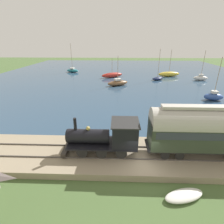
% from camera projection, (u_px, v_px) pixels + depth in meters
% --- Properties ---
extents(ground_plane, '(200.00, 200.00, 0.00)m').
position_uv_depth(ground_plane, '(141.00, 168.00, 14.53)').
color(ground_plane, '#476033').
extents(harbor_water, '(80.00, 80.00, 0.01)m').
position_uv_depth(harbor_water, '(125.00, 74.00, 55.64)').
color(harbor_water, '#2D4760').
rests_on(harbor_water, ground).
extents(rail_embankment, '(5.71, 56.00, 0.71)m').
position_uv_depth(rail_embankment, '(140.00, 156.00, 15.64)').
color(rail_embankment, gray).
rests_on(rail_embankment, ground).
extents(steam_locomotive, '(2.46, 6.55, 3.21)m').
position_uv_depth(steam_locomotive, '(109.00, 135.00, 14.95)').
color(steam_locomotive, black).
rests_on(steam_locomotive, rail_embankment).
extents(passenger_coach, '(2.35, 9.60, 4.44)m').
position_uv_depth(passenger_coach, '(206.00, 129.00, 14.37)').
color(passenger_coach, black).
rests_on(passenger_coach, rail_embankment).
extents(sailboat_white, '(1.90, 3.79, 7.57)m').
position_uv_depth(sailboat_white, '(201.00, 78.00, 46.32)').
color(sailboat_white, white).
rests_on(sailboat_white, harbor_water).
extents(sailboat_blue, '(1.95, 3.38, 7.41)m').
position_uv_depth(sailboat_blue, '(214.00, 96.00, 30.87)').
color(sailboat_blue, '#335199').
rests_on(sailboat_blue, harbor_water).
extents(sailboat_navy, '(2.82, 3.60, 7.94)m').
position_uv_depth(sailboat_navy, '(158.00, 78.00, 46.71)').
color(sailboat_navy, '#192347').
rests_on(sailboat_navy, harbor_water).
extents(sailboat_red, '(4.44, 6.42, 5.44)m').
position_uv_depth(sailboat_red, '(112.00, 75.00, 49.93)').
color(sailboat_red, '#B72D23').
rests_on(sailboat_red, harbor_water).
extents(sailboat_brown, '(3.83, 5.35, 6.69)m').
position_uv_depth(sailboat_brown, '(118.00, 83.00, 40.94)').
color(sailboat_brown, brown).
rests_on(sailboat_brown, harbor_water).
extents(sailboat_yellow, '(2.82, 6.61, 7.55)m').
position_uv_depth(sailboat_yellow, '(169.00, 74.00, 51.26)').
color(sailboat_yellow, gold).
rests_on(sailboat_yellow, harbor_water).
extents(sailboat_teal, '(3.07, 4.67, 9.06)m').
position_uv_depth(sailboat_teal, '(73.00, 70.00, 58.24)').
color(sailboat_teal, '#1E707A').
rests_on(sailboat_teal, harbor_water).
extents(rowboat_far_out, '(2.18, 2.43, 0.34)m').
position_uv_depth(rowboat_far_out, '(166.00, 109.00, 26.69)').
color(rowboat_far_out, beige).
rests_on(rowboat_far_out, harbor_water).
extents(rowboat_mid_harbor, '(2.39, 1.99, 0.41)m').
position_uv_depth(rowboat_mid_harbor, '(193.00, 113.00, 25.22)').
color(rowboat_mid_harbor, '#B7B2A3').
rests_on(rowboat_mid_harbor, harbor_water).
extents(beached_dinghy, '(1.88, 3.00, 0.44)m').
position_uv_depth(beached_dinghy, '(184.00, 196.00, 11.73)').
color(beached_dinghy, silver).
rests_on(beached_dinghy, ground).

